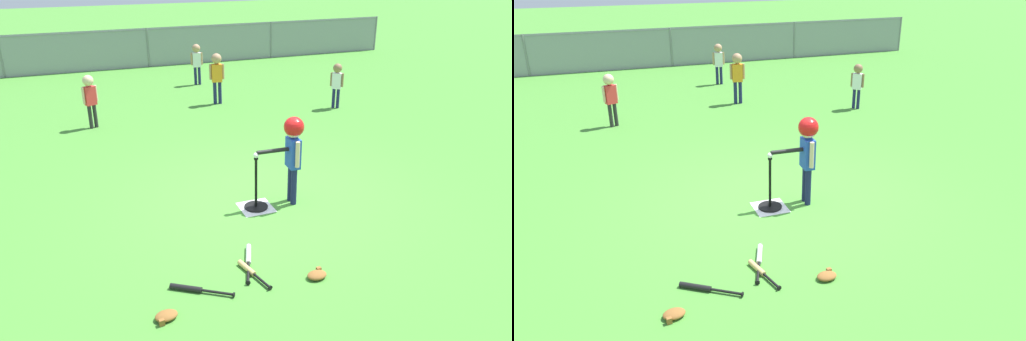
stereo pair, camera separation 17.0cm
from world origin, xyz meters
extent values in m
plane|color=#478C33|center=(0.00, 0.00, 0.00)|extent=(60.00, 60.00, 0.00)
cube|color=white|center=(-0.27, -0.14, 0.00)|extent=(0.44, 0.44, 0.01)
cylinder|color=black|center=(-0.27, -0.14, 0.01)|extent=(0.32, 0.32, 0.03)
cylinder|color=black|center=(-0.27, -0.14, 0.38)|extent=(0.04, 0.04, 0.70)
cylinder|color=black|center=(-0.27, -0.14, 0.72)|extent=(0.06, 0.06, 0.02)
sphere|color=white|center=(-0.27, -0.14, 0.76)|extent=(0.07, 0.07, 0.07)
cylinder|color=#191E4C|center=(0.25, -0.23, 0.26)|extent=(0.08, 0.08, 0.53)
cylinder|color=#191E4C|center=(0.25, -0.11, 0.26)|extent=(0.08, 0.08, 0.53)
cube|color=#2347B7|center=(0.25, -0.17, 0.73)|extent=(0.15, 0.24, 0.41)
cylinder|color=beige|center=(0.24, -0.31, 0.76)|extent=(0.06, 0.06, 0.35)
cylinder|color=beige|center=(0.26, -0.02, 0.76)|extent=(0.06, 0.06, 0.35)
sphere|color=beige|center=(0.25, -0.17, 1.07)|extent=(0.23, 0.23, 0.23)
sphere|color=red|center=(0.25, -0.17, 1.10)|extent=(0.27, 0.27, 0.27)
cylinder|color=black|center=(0.04, -0.16, 0.80)|extent=(0.60, 0.08, 0.06)
cylinder|color=#191E4C|center=(0.80, 4.90, 0.25)|extent=(0.08, 0.08, 0.51)
cylinder|color=#191E4C|center=(0.69, 4.93, 0.25)|extent=(0.08, 0.08, 0.51)
cube|color=orange|center=(0.75, 4.92, 0.71)|extent=(0.25, 0.18, 0.40)
cylinder|color=tan|center=(0.89, 4.89, 0.74)|extent=(0.06, 0.06, 0.34)
cylinder|color=tan|center=(0.61, 4.94, 0.74)|extent=(0.06, 0.06, 0.34)
sphere|color=tan|center=(0.75, 4.92, 1.03)|extent=(0.23, 0.23, 0.23)
cylinder|color=#191E4C|center=(0.84, 6.83, 0.23)|extent=(0.07, 0.07, 0.47)
cylinder|color=#191E4C|center=(0.74, 6.85, 0.23)|extent=(0.07, 0.07, 0.47)
cube|color=white|center=(0.79, 6.84, 0.65)|extent=(0.22, 0.15, 0.36)
cylinder|color=tan|center=(0.92, 6.82, 0.67)|extent=(0.05, 0.05, 0.31)
cylinder|color=tan|center=(0.66, 6.86, 0.67)|extent=(0.05, 0.05, 0.31)
sphere|color=tan|center=(0.79, 6.84, 0.94)|extent=(0.21, 0.21, 0.21)
cylinder|color=#262626|center=(-2.00, 4.18, 0.23)|extent=(0.07, 0.07, 0.47)
cylinder|color=#262626|center=(-2.09, 4.14, 0.23)|extent=(0.07, 0.07, 0.47)
cube|color=red|center=(-2.04, 4.16, 0.65)|extent=(0.24, 0.19, 0.36)
cylinder|color=beige|center=(-1.92, 4.21, 0.68)|extent=(0.05, 0.05, 0.31)
cylinder|color=beige|center=(-2.16, 4.11, 0.68)|extent=(0.05, 0.05, 0.31)
sphere|color=beige|center=(-2.04, 4.16, 0.95)|extent=(0.21, 0.21, 0.21)
cylinder|color=#191E4C|center=(3.13, 3.61, 0.22)|extent=(0.07, 0.07, 0.44)
cylinder|color=#191E4C|center=(3.06, 3.67, 0.22)|extent=(0.07, 0.07, 0.44)
cube|color=white|center=(3.09, 3.64, 0.61)|extent=(0.22, 0.22, 0.34)
cylinder|color=#8C6647|center=(3.18, 3.56, 0.64)|extent=(0.05, 0.05, 0.29)
cylinder|color=#8C6647|center=(3.00, 3.72, 0.64)|extent=(0.05, 0.05, 0.29)
sphere|color=#8C6647|center=(3.09, 3.64, 0.89)|extent=(0.20, 0.20, 0.20)
cylinder|color=silver|center=(-0.78, -1.22, 0.03)|extent=(0.18, 0.35, 0.06)
cylinder|color=black|center=(-0.91, -1.55, 0.03)|extent=(0.15, 0.34, 0.03)
cylinder|color=black|center=(-0.97, -1.72, 0.03)|extent=(0.05, 0.03, 0.05)
cylinder|color=#DBB266|center=(-0.89, -1.47, 0.03)|extent=(0.13, 0.29, 0.06)
cylinder|color=black|center=(-0.82, -1.74, 0.03)|extent=(0.10, 0.28, 0.03)
cylinder|color=black|center=(-0.79, -1.88, 0.03)|extent=(0.05, 0.03, 0.05)
cylinder|color=black|center=(-1.59, -1.57, 0.03)|extent=(0.32, 0.24, 0.06)
cylinder|color=black|center=(-1.31, -1.76, 0.03)|extent=(0.30, 0.21, 0.03)
cylinder|color=black|center=(-1.17, -1.85, 0.03)|extent=(0.04, 0.05, 0.05)
ellipsoid|color=brown|center=(-1.87, -1.93, 0.04)|extent=(0.24, 0.18, 0.07)
cube|color=brown|center=(-1.93, -2.00, 0.04)|extent=(0.05, 0.04, 0.06)
ellipsoid|color=brown|center=(-0.24, -1.86, 0.04)|extent=(0.23, 0.18, 0.07)
cube|color=brown|center=(-0.18, -1.79, 0.04)|extent=(0.05, 0.04, 0.06)
cylinder|color=slate|center=(-4.00, 9.53, 0.57)|extent=(0.06, 0.06, 1.15)
cylinder|color=slate|center=(0.00, 9.53, 0.57)|extent=(0.06, 0.06, 1.15)
cylinder|color=slate|center=(4.00, 9.53, 0.57)|extent=(0.06, 0.06, 1.15)
cylinder|color=slate|center=(8.00, 9.53, 0.57)|extent=(0.06, 0.06, 1.15)
cube|color=gray|center=(0.00, 9.53, 1.09)|extent=(16.00, 0.03, 0.03)
cube|color=gray|center=(0.00, 9.53, 0.57)|extent=(16.00, 0.01, 1.15)
camera|label=1|loc=(-2.43, -5.71, 3.17)|focal=34.84mm
camera|label=2|loc=(-2.27, -5.77, 3.17)|focal=34.84mm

